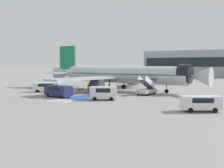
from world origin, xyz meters
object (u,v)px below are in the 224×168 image
object	(u,v)px
boarding_stairs_forward	(147,90)
service_van_2	(46,86)
service_van_0	(200,102)
terminal_building	(223,63)
ground_crew_1	(88,86)
service_van_1	(103,92)
fuel_tanker	(137,78)
ground_crew_2	(103,88)
airliner	(120,75)
baggage_cart	(78,89)
service_van_3	(58,90)
ground_crew_0	(109,87)

from	to	relation	value
boarding_stairs_forward	service_van_2	size ratio (longest dim) A/B	0.94
boarding_stairs_forward	service_van_0	size ratio (longest dim) A/B	1.04
terminal_building	ground_crew_1	bearing A→B (deg)	-101.44
boarding_stairs_forward	service_van_1	world-z (taller)	boarding_stairs_forward
ground_crew_1	terminal_building	distance (m)	87.90
fuel_tanker	ground_crew_2	xyz separation A→B (m)	(6.71, -31.11, -0.64)
terminal_building	airliner	bearing A→B (deg)	-98.07
service_van_2	ground_crew_1	xyz separation A→B (m)	(6.17, 6.84, -0.26)
terminal_building	baggage_cart	bearing A→B (deg)	-103.26
service_van_3	ground_crew_0	xyz separation A→B (m)	(2.73, 13.24, -0.32)
fuel_tanker	service_van_2	size ratio (longest dim) A/B	1.92
ground_crew_0	baggage_cart	bearing A→B (deg)	-129.01
boarding_stairs_forward	baggage_cart	xyz separation A→B (m)	(-17.39, 0.56, -0.71)
ground_crew_1	terminal_building	size ratio (longest dim) A/B	0.02
airliner	service_van_1	world-z (taller)	airliner
service_van_0	ground_crew_0	world-z (taller)	service_van_0
service_van_2	ground_crew_0	size ratio (longest dim) A/B	3.51
boarding_stairs_forward	fuel_tanker	world-z (taller)	boarding_stairs_forward
baggage_cart	service_van_2	bearing A→B (deg)	-122.35
boarding_stairs_forward	baggage_cart	world-z (taller)	boarding_stairs_forward
baggage_cart	ground_crew_0	distance (m)	7.89
ground_crew_1	service_van_1	bearing A→B (deg)	-50.52
airliner	boarding_stairs_forward	bearing A→B (deg)	63.68
fuel_tanker	terminal_building	world-z (taller)	terminal_building
boarding_stairs_forward	terminal_building	xyz separation A→B (m)	(2.90, 86.66, 5.44)
terminal_building	ground_crew_0	bearing A→B (deg)	-98.35
service_van_2	boarding_stairs_forward	bearing A→B (deg)	71.84
service_van_3	baggage_cart	distance (m)	13.30
airliner	service_van_1	bearing A→B (deg)	22.93
boarding_stairs_forward	ground_crew_2	bearing A→B (deg)	-171.09
boarding_stairs_forward	terminal_building	distance (m)	86.88
service_van_1	terminal_building	size ratio (longest dim) A/B	0.06
airliner	baggage_cart	distance (m)	10.37
service_van_2	terminal_building	size ratio (longest dim) A/B	0.07
ground_crew_0	ground_crew_1	bearing A→B (deg)	-126.23
service_van_1	service_van_2	distance (m)	18.06
airliner	ground_crew_2	size ratio (longest dim) A/B	23.30
boarding_stairs_forward	baggage_cart	size ratio (longest dim) A/B	1.95
airliner	fuel_tanker	xyz separation A→B (m)	(-7.58, 25.22, -1.93)
service_van_2	service_van_0	bearing A→B (deg)	42.31
service_van_1	ground_crew_2	world-z (taller)	service_van_1
ground_crew_1	service_van_3	bearing A→B (deg)	-84.94
airliner	terminal_building	size ratio (longest dim) A/B	0.52
service_van_0	airliner	bearing A→B (deg)	-160.55
service_van_3	baggage_cart	world-z (taller)	service_van_3
airliner	service_van_0	bearing A→B (deg)	52.82
fuel_tanker	service_van_3	distance (m)	42.19
service_van_2	baggage_cart	bearing A→B (deg)	119.25
boarding_stairs_forward	service_van_3	xyz separation A→B (m)	(-12.33, -11.70, 0.27)
service_van_3	ground_crew_0	bearing A→B (deg)	-4.70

